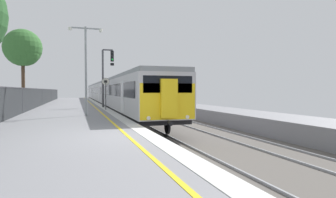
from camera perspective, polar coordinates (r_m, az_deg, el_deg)
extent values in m
cube|color=gray|center=(9.91, -20.60, -10.24)|extent=(6.40, 110.00, 1.00)
cube|color=silver|center=(10.09, -3.82, -7.00)|extent=(0.60, 110.00, 0.01)
cube|color=yellow|center=(9.94, -8.06, -7.15)|extent=(0.12, 110.00, 0.01)
cube|color=#56514C|center=(12.94, 22.43, -10.17)|extent=(11.00, 110.00, 0.20)
cube|color=gray|center=(10.55, 1.50, -11.97)|extent=(0.07, 110.00, 0.08)
cube|color=gray|center=(11.09, 8.66, -11.31)|extent=(0.07, 110.00, 0.08)
cube|color=gray|center=(12.41, 19.50, -9.98)|extent=(0.07, 110.00, 0.08)
cube|color=gray|center=(13.32, 24.49, -9.25)|extent=(0.07, 110.00, 0.08)
cube|color=#B7B7BC|center=(22.78, -7.32, 1.00)|extent=(2.80, 19.22, 2.30)
cube|color=black|center=(22.83, -7.31, -2.20)|extent=(2.64, 18.62, 0.25)
cube|color=gray|center=(22.80, -7.33, 4.20)|extent=(2.68, 19.22, 0.24)
cube|color=black|center=(22.57, -10.85, 1.74)|extent=(0.02, 17.62, 0.84)
cube|color=silver|center=(17.81, -9.03, 0.50)|extent=(0.03, 1.10, 1.90)
cube|color=silver|center=(27.35, -12.04, 0.88)|extent=(0.03, 1.10, 1.90)
cylinder|color=black|center=(15.88, -5.53, -5.67)|extent=(0.12, 0.84, 0.84)
cylinder|color=black|center=(16.28, -0.13, -5.49)|extent=(0.12, 0.84, 0.84)
cylinder|color=black|center=(29.68, -11.22, -2.29)|extent=(0.12, 0.84, 0.84)
cylinder|color=black|center=(29.89, -8.24, -2.24)|extent=(0.12, 0.84, 0.84)
cube|color=#B7B7BC|center=(42.43, -12.12, 1.28)|extent=(2.80, 19.22, 2.30)
cube|color=black|center=(42.46, -12.11, -0.44)|extent=(2.64, 18.62, 0.25)
cube|color=gray|center=(42.44, -12.13, 2.99)|extent=(2.68, 19.22, 0.24)
cube|color=black|center=(42.32, -14.03, 1.67)|extent=(0.02, 17.62, 0.84)
cube|color=silver|center=(37.52, -13.56, 1.07)|extent=(0.03, 1.10, 1.90)
cube|color=silver|center=(47.11, -14.39, 1.17)|extent=(0.03, 1.10, 1.90)
cylinder|color=black|center=(35.43, -12.27, -1.66)|extent=(0.12, 0.84, 0.84)
cylinder|color=black|center=(35.61, -9.77, -1.63)|extent=(0.12, 0.84, 0.84)
cylinder|color=black|center=(49.39, -13.79, -0.74)|extent=(0.12, 0.84, 0.84)
cylinder|color=black|center=(49.52, -11.99, -0.72)|extent=(0.12, 0.84, 0.84)
cube|color=#B7B7BC|center=(62.19, -13.88, 1.37)|extent=(2.80, 19.22, 2.30)
cube|color=black|center=(62.20, -13.87, 0.20)|extent=(2.64, 18.62, 0.25)
cube|color=gray|center=(62.19, -13.88, 2.54)|extent=(2.68, 19.22, 0.24)
cube|color=black|center=(62.11, -15.18, 1.64)|extent=(0.02, 17.62, 0.84)
cube|color=silver|center=(57.31, -14.97, 1.25)|extent=(0.03, 1.10, 1.90)
cube|color=silver|center=(66.91, -15.35, 1.29)|extent=(0.03, 1.10, 1.90)
cylinder|color=black|center=(55.18, -14.19, -0.50)|extent=(0.12, 0.84, 0.84)
cylinder|color=black|center=(55.29, -12.58, -0.48)|extent=(0.12, 0.84, 0.84)
cylinder|color=black|center=(69.17, -14.89, -0.08)|extent=(0.12, 0.84, 0.84)
cylinder|color=black|center=(69.26, -13.60, -0.07)|extent=(0.12, 0.84, 0.84)
cube|color=yellow|center=(13.48, -0.01, -0.49)|extent=(2.70, 0.10, 1.70)
cube|color=black|center=(13.47, 0.00, 2.92)|extent=(2.40, 0.08, 0.80)
cube|color=yellow|center=(13.35, 0.17, 0.14)|extent=(0.80, 0.24, 1.80)
cylinder|color=white|center=(13.22, -3.87, -3.79)|extent=(0.18, 0.06, 0.18)
cylinder|color=white|center=(13.79, 3.83, -3.56)|extent=(0.18, 0.06, 0.18)
cylinder|color=black|center=(13.28, 0.37, -4.85)|extent=(0.20, 0.35, 0.20)
cube|color=black|center=(42.45, -12.13, 3.33)|extent=(0.60, 0.90, 0.20)
cylinder|color=#47474C|center=(27.15, -12.73, 3.95)|extent=(0.18, 0.18, 5.26)
cube|color=#47474C|center=(27.43, -11.81, 9.46)|extent=(0.90, 0.12, 0.12)
cube|color=black|center=(27.40, -10.97, 8.31)|extent=(0.28, 0.20, 1.00)
cylinder|color=black|center=(27.32, -10.94, 9.01)|extent=(0.16, 0.04, 0.16)
cylinder|color=black|center=(27.28, -10.94, 8.34)|extent=(0.16, 0.04, 0.16)
cylinder|color=#19D83F|center=(27.25, -10.93, 7.67)|extent=(0.16, 0.04, 0.16)
cube|color=black|center=(27.32, -10.96, 6.75)|extent=(0.32, 0.16, 0.24)
cylinder|color=#59595B|center=(23.52, -12.19, 0.58)|extent=(0.08, 0.08, 2.20)
cylinder|color=black|center=(23.52, -12.21, 3.39)|extent=(0.59, 0.02, 0.59)
cylinder|color=silver|center=(23.51, -12.21, 3.39)|extent=(0.56, 0.02, 0.56)
cube|color=black|center=(23.50, -12.20, 3.39)|extent=(0.24, 0.01, 0.18)
cylinder|color=#93999E|center=(18.42, -15.88, 5.29)|extent=(0.14, 0.14, 5.42)
cube|color=#93999E|center=(18.79, -14.54, 13.26)|extent=(0.90, 0.08, 0.08)
cylinder|color=silver|center=(18.81, -13.13, 13.02)|extent=(0.20, 0.20, 0.18)
cube|color=#93999E|center=(18.76, -17.36, 13.26)|extent=(0.90, 0.08, 0.08)
cylinder|color=silver|center=(18.75, -18.77, 13.01)|extent=(0.20, 0.20, 0.18)
cylinder|color=#38383D|center=(21.66, -26.85, -0.31)|extent=(0.07, 0.07, 1.70)
cylinder|color=#38383D|center=(33.25, -23.62, 0.36)|extent=(0.07, 0.07, 1.70)
cylinder|color=#38383D|center=(44.89, -22.07, 0.67)|extent=(0.07, 0.07, 1.70)
cylinder|color=#38383D|center=(56.54, -21.15, 0.86)|extent=(0.07, 0.07, 1.70)
cylinder|color=#473323|center=(41.91, -26.67, 3.34)|extent=(0.43, 0.43, 5.77)
sphere|color=#33662D|center=(42.25, -26.75, 9.03)|extent=(4.77, 4.77, 4.77)
sphere|color=#33662D|center=(41.80, -26.30, 8.30)|extent=(3.52, 3.52, 3.52)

